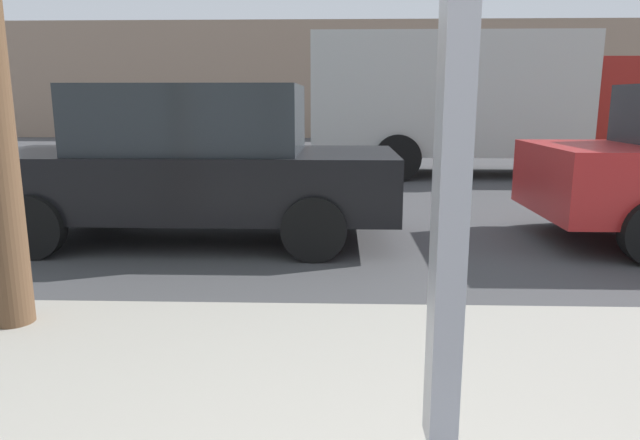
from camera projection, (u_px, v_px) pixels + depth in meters
name	position (u px, v px, depth m)	size (l,w,h in m)	color
ground_plane	(351.00, 201.00, 8.97)	(60.00, 60.00, 0.00)	#424244
sidewalk_strip	(376.00, 420.00, 2.70)	(16.00, 2.80, 0.13)	#9E998E
building_facade_far	(344.00, 80.00, 24.01)	(28.00, 1.20, 4.73)	gray
parked_car_black	(193.00, 163.00, 6.34)	(4.48, 1.95, 1.70)	black
box_truck	(480.00, 99.00, 11.86)	(7.17, 2.44, 2.83)	beige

